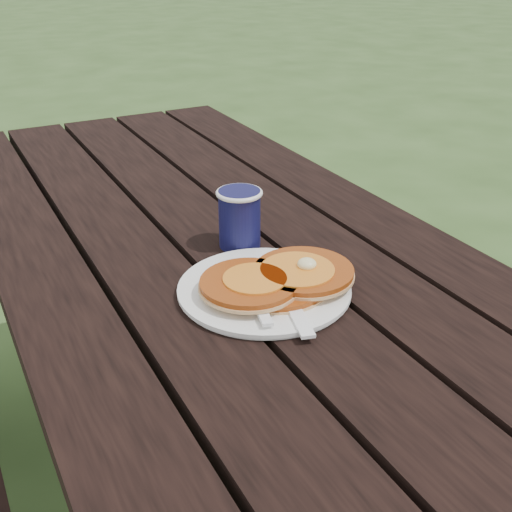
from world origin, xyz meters
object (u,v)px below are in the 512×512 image
plate (264,290)px  coffee_cup (240,215)px  pancake_stack (279,279)px  picnic_table (226,409)px

plate → coffee_cup: coffee_cup is taller
pancake_stack → coffee_cup: bearing=82.8°
pancake_stack → picnic_table: bearing=89.6°
coffee_cup → plate: bearing=-103.9°
picnic_table → pancake_stack: bearing=-90.4°
pancake_stack → coffee_cup: (0.02, 0.17, 0.03)m
pancake_stack → coffee_cup: size_ratio=2.35×
picnic_table → coffee_cup: size_ratio=17.71×
plate → pancake_stack: 0.03m
picnic_table → plate: size_ratio=7.09×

